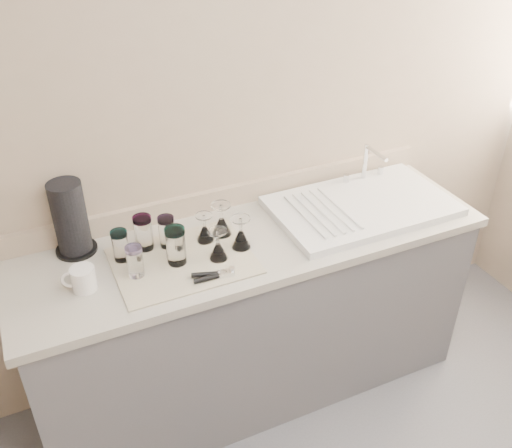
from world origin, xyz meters
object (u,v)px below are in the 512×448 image
sink_unit (362,205)px  tumbler_purple (167,231)px  paper_towel_roll (70,219)px  can_opener (214,275)px  white_mug (83,279)px  tumbler_cyan (144,232)px  goblet_front_right (241,237)px  tumbler_magenta (135,261)px  goblet_back_right (222,224)px  goblet_front_left (218,249)px  tumbler_teal (120,245)px  goblet_back_left (205,232)px  tumbler_lavender (176,245)px

sink_unit → tumbler_purple: size_ratio=5.98×
paper_towel_roll → can_opener: bearing=-42.7°
tumbler_purple → white_mug: tumbler_purple is taller
sink_unit → tumbler_purple: bearing=174.9°
tumbler_cyan → goblet_front_right: 0.40m
tumbler_cyan → sink_unit: bearing=-5.9°
tumbler_purple → white_mug: size_ratio=0.98×
tumbler_cyan → tumbler_magenta: tumbler_cyan is taller
tumbler_magenta → paper_towel_roll: bearing=123.8°
paper_towel_roll → goblet_back_right: bearing=-13.9°
tumbler_purple → goblet_front_left: (0.16, -0.17, -0.02)m
goblet_back_right → sink_unit: bearing=-5.8°
can_opener → goblet_front_left: bearing=59.8°
goblet_front_left → tumbler_teal: bearing=156.3°
sink_unit → can_opener: bearing=-166.1°
goblet_back_left → tumbler_purple: bearing=168.7°
sink_unit → tumbler_cyan: size_ratio=5.43×
tumbler_purple → paper_towel_roll: (-0.35, 0.13, 0.08)m
goblet_front_right → can_opener: 0.23m
tumbler_purple → tumbler_lavender: 0.13m
tumbler_teal → white_mug: (-0.17, -0.12, -0.03)m
tumbler_magenta → can_opener: bearing=-27.9°
tumbler_purple → paper_towel_roll: 0.38m
tumbler_purple → tumbler_lavender: size_ratio=0.85×
tumbler_lavender → goblet_back_right: tumbler_lavender is taller
sink_unit → paper_towel_roll: (-1.26, 0.21, 0.14)m
tumbler_teal → tumbler_cyan: (0.11, 0.04, 0.01)m
tumbler_purple → tumbler_teal: bearing=-175.5°
can_opener → goblet_front_right: bearing=39.0°
goblet_back_left → goblet_back_right: 0.09m
tumbler_purple → tumbler_magenta: tumbler_purple is taller
white_mug → tumbler_lavender: bearing=0.7°
tumbler_purple → goblet_back_left: bearing=-11.3°
tumbler_teal → sink_unit: bearing=-3.4°
tumbler_lavender → tumbler_magenta: bearing=-175.7°
goblet_back_left → white_mug: goblet_back_left is taller
sink_unit → goblet_back_right: (-0.67, 0.07, 0.04)m
can_opener → white_mug: (-0.47, 0.15, 0.03)m
tumbler_lavender → paper_towel_roll: (-0.35, 0.26, 0.07)m
tumbler_magenta → can_opener: size_ratio=0.80×
tumbler_cyan → tumbler_lavender: (0.09, -0.15, 0.00)m
can_opener → white_mug: bearing=162.3°
tumbler_cyan → goblet_back_right: 0.33m
white_mug → tumbler_magenta: bearing=-2.4°
goblet_front_right → white_mug: goblet_front_right is taller
goblet_back_right → tumbler_teal: bearing=-179.7°
goblet_back_right → goblet_front_left: goblet_back_right is taller
tumbler_teal → tumbler_cyan: tumbler_cyan is taller
tumbler_magenta → goblet_back_right: goblet_back_right is taller
tumbler_magenta → white_mug: size_ratio=0.94×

